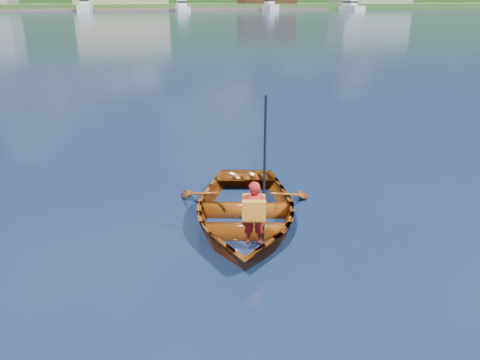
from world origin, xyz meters
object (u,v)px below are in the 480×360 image
(child_paddler, at_px, (254,211))
(marina_yachts, at_px, (138,7))
(dock, at_px, (133,10))
(rowboat, at_px, (244,211))

(child_paddler, relative_size, marina_yachts, 0.02)
(dock, bearing_deg, marina_yachts, -72.37)
(rowboat, height_order, marina_yachts, marina_yachts)
(child_paddler, xyz_separation_m, marina_yachts, (-0.86, 144.64, 0.71))
(rowboat, xyz_separation_m, marina_yachts, (-0.91, 143.73, 1.12))
(dock, distance_m, marina_yachts, 4.98)
(rowboat, bearing_deg, dock, 90.92)
(child_paddler, relative_size, dock, 0.01)
(child_paddler, xyz_separation_m, dock, (-2.35, 149.30, -0.23))
(rowboat, bearing_deg, marina_yachts, 90.36)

